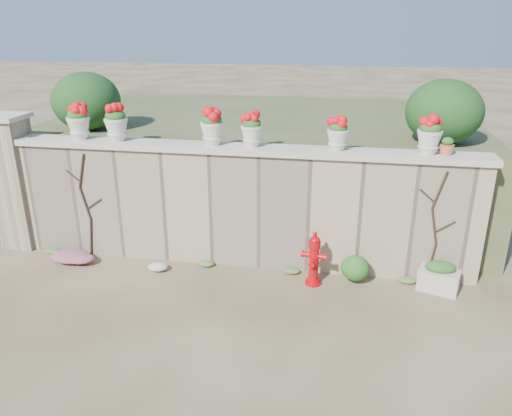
% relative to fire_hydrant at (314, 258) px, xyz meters
% --- Properties ---
extents(ground, '(80.00, 80.00, 0.00)m').
position_rel_fire_hydrant_xyz_m(ground, '(-1.38, -1.20, -0.46)').
color(ground, '#483724').
rests_on(ground, ground).
extents(stone_wall, '(8.00, 0.40, 2.00)m').
position_rel_fire_hydrant_xyz_m(stone_wall, '(-1.38, 0.60, 0.54)').
color(stone_wall, tan).
rests_on(stone_wall, ground).
extents(wall_cap, '(8.10, 0.52, 0.10)m').
position_rel_fire_hydrant_xyz_m(wall_cap, '(-1.38, 0.60, 1.59)').
color(wall_cap, '#BDB6A0').
rests_on(wall_cap, stone_wall).
extents(gate_pillar, '(0.72, 0.72, 2.48)m').
position_rel_fire_hydrant_xyz_m(gate_pillar, '(-5.53, 0.60, 0.79)').
color(gate_pillar, tan).
rests_on(gate_pillar, ground).
extents(raised_fill, '(9.00, 6.00, 2.00)m').
position_rel_fire_hydrant_xyz_m(raised_fill, '(-1.38, 3.80, 0.54)').
color(raised_fill, '#384C23').
rests_on(raised_fill, ground).
extents(back_shrub_left, '(1.30, 1.30, 1.10)m').
position_rel_fire_hydrant_xyz_m(back_shrub_left, '(-4.58, 1.80, 2.09)').
color(back_shrub_left, '#143814').
rests_on(back_shrub_left, raised_fill).
extents(back_shrub_right, '(1.30, 1.30, 1.10)m').
position_rel_fire_hydrant_xyz_m(back_shrub_right, '(2.02, 1.80, 2.09)').
color(back_shrub_right, '#143814').
rests_on(back_shrub_right, raised_fill).
extents(vine_left, '(0.60, 0.04, 1.91)m').
position_rel_fire_hydrant_xyz_m(vine_left, '(-4.05, 0.38, 0.53)').
color(vine_left, black).
rests_on(vine_left, ground).
extents(vine_right, '(0.60, 0.04, 1.91)m').
position_rel_fire_hydrant_xyz_m(vine_right, '(1.85, 0.38, 0.53)').
color(vine_right, black).
rests_on(vine_right, ground).
extents(fire_hydrant, '(0.40, 0.28, 0.92)m').
position_rel_fire_hydrant_xyz_m(fire_hydrant, '(0.00, 0.00, 0.00)').
color(fire_hydrant, '#B7070C').
rests_on(fire_hydrant, ground).
extents(planter_box, '(0.69, 0.53, 0.51)m').
position_rel_fire_hydrant_xyz_m(planter_box, '(1.97, 0.14, -0.23)').
color(planter_box, '#BDB6A0').
rests_on(planter_box, ground).
extents(green_shrub, '(0.65, 0.59, 0.62)m').
position_rel_fire_hydrant_xyz_m(green_shrub, '(0.60, 0.09, -0.15)').
color(green_shrub, '#1E5119').
rests_on(green_shrub, ground).
extents(magenta_clump, '(0.95, 0.63, 0.25)m').
position_rel_fire_hydrant_xyz_m(magenta_clump, '(-4.22, -0.05, -0.34)').
color(magenta_clump, '#C82881').
rests_on(magenta_clump, ground).
extents(white_flowers, '(0.48, 0.39, 0.17)m').
position_rel_fire_hydrant_xyz_m(white_flowers, '(-2.57, -0.01, -0.38)').
color(white_flowers, white).
rests_on(white_flowers, ground).
extents(urn_pot_0, '(0.39, 0.39, 0.61)m').
position_rel_fire_hydrant_xyz_m(urn_pot_0, '(-4.12, 0.60, 1.94)').
color(urn_pot_0, beige).
rests_on(urn_pot_0, wall_cap).
extents(urn_pot_1, '(0.39, 0.39, 0.62)m').
position_rel_fire_hydrant_xyz_m(urn_pot_1, '(-3.44, 0.60, 1.94)').
color(urn_pot_1, beige).
rests_on(urn_pot_1, wall_cap).
extents(urn_pot_2, '(0.38, 0.38, 0.60)m').
position_rel_fire_hydrant_xyz_m(urn_pot_2, '(-1.77, 0.60, 1.93)').
color(urn_pot_2, beige).
rests_on(urn_pot_2, wall_cap).
extents(urn_pot_3, '(0.35, 0.35, 0.55)m').
position_rel_fire_hydrant_xyz_m(urn_pot_3, '(-1.12, 0.60, 1.91)').
color(urn_pot_3, beige).
rests_on(urn_pot_3, wall_cap).
extents(urn_pot_4, '(0.34, 0.34, 0.53)m').
position_rel_fire_hydrant_xyz_m(urn_pot_4, '(0.25, 0.60, 1.90)').
color(urn_pot_4, beige).
rests_on(urn_pot_4, wall_cap).
extents(urn_pot_5, '(0.38, 0.38, 0.59)m').
position_rel_fire_hydrant_xyz_m(urn_pot_5, '(1.63, 0.60, 1.93)').
color(urn_pot_5, beige).
rests_on(urn_pot_5, wall_cap).
extents(terracotta_pot, '(0.22, 0.22, 0.26)m').
position_rel_fire_hydrant_xyz_m(terracotta_pot, '(1.90, 0.60, 1.76)').
color(terracotta_pot, '#C5633C').
rests_on(terracotta_pot, wall_cap).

